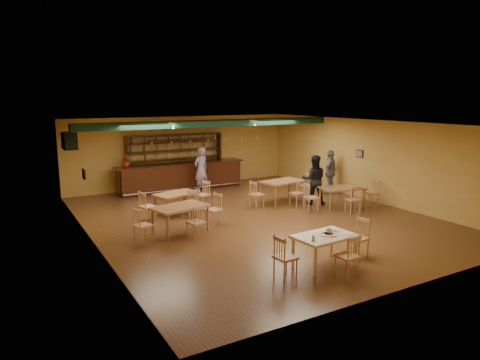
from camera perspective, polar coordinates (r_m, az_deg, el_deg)
floor at (r=14.03m, az=1.94°, el=-4.94°), size 12.00×12.00×0.00m
ceiling_beam at (r=15.98m, az=-3.32°, el=7.42°), size 10.00×0.30×0.25m
track_rail_left at (r=15.82m, az=-10.20°, el=7.49°), size 0.05×2.50×0.05m
track_rail_right at (r=17.16m, az=0.00°, el=7.90°), size 0.05×2.50×0.05m
ac_unit at (r=15.92m, az=-21.37°, el=4.82°), size 0.34×0.70×0.48m
picture_left at (r=12.84m, az=-19.76°, el=0.73°), size 0.04×0.34×0.28m
picture_right at (r=17.14m, az=15.38°, el=3.35°), size 0.04×0.34×0.28m
bar_counter at (r=18.22m, az=-7.68°, el=0.45°), size 5.45×0.85×1.13m
back_bar_hutch at (r=18.71m, az=-8.45°, el=2.48°), size 4.22×0.40×2.28m
poinsettia at (r=17.38m, az=-14.72°, el=2.44°), size 0.37×0.37×0.52m
dining_table_a at (r=14.55m, az=-8.29°, el=-3.04°), size 1.58×1.21×0.70m
dining_table_b at (r=16.08m, az=5.59°, el=-1.49°), size 1.71×1.17×0.79m
dining_table_c at (r=12.55m, az=-7.79°, el=-5.11°), size 1.71×1.25×0.77m
dining_table_d at (r=15.56m, az=13.17°, el=-2.25°), size 1.62×1.16×0.74m
near_table at (r=10.20m, az=10.93°, el=-9.07°), size 1.44×0.99×0.74m
pizza_tray at (r=10.14m, az=11.43°, el=-6.96°), size 0.41×0.41×0.01m
parmesan_shaker at (r=9.68m, az=9.59°, el=-7.45°), size 0.08×0.08×0.11m
napkin_stack at (r=10.43m, az=11.75°, el=-6.42°), size 0.21×0.16×0.03m
pizza_server at (r=10.27m, az=11.88°, el=-6.70°), size 0.33×0.16×0.00m
side_plate at (r=10.29m, az=14.02°, el=-6.81°), size 0.24×0.24×0.01m
patron_bar at (r=17.61m, az=-5.12°, el=1.35°), size 0.79×0.65×1.86m
patron_right_a at (r=15.84m, az=9.65°, el=0.04°), size 1.09×1.04×1.78m
patron_right_b at (r=17.71m, az=11.71°, el=1.06°), size 1.11×0.88×1.76m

